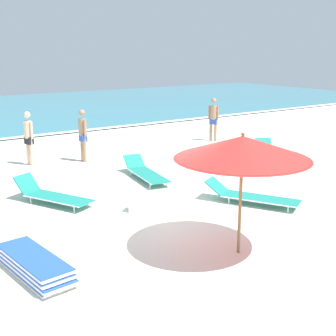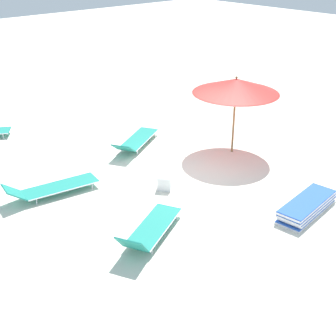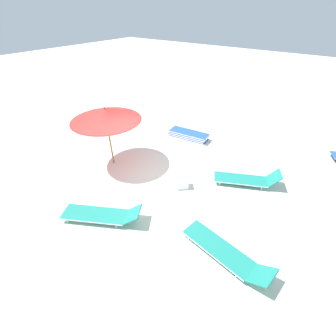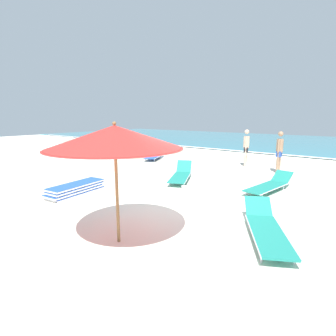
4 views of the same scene
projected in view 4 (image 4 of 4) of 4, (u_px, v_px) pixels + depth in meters
ground_plane at (168, 215)px, 6.68m from camera, size 60.00×60.00×0.16m
ocean_water at (314, 143)px, 22.83m from camera, size 60.00×18.38×0.07m
beach_umbrella at (115, 137)px, 4.69m from camera, size 2.48×2.48×2.30m
lounger_stack at (76, 189)px, 8.17m from camera, size 0.83×1.98×0.32m
sun_lounger_under_umbrella at (266, 228)px, 5.22m from camera, size 1.65×2.33×0.51m
sun_lounger_beside_umbrella at (181, 175)px, 9.82m from camera, size 1.48×2.19×0.61m
sun_lounger_near_water_left at (155, 155)px, 14.69m from camera, size 1.35×2.07×0.63m
sun_lounger_mid_beach_solo at (269, 185)px, 8.44m from camera, size 0.97×2.37×0.51m
beachgoer_shoreline_child at (279, 150)px, 10.98m from camera, size 0.27×0.45×1.76m
beachgoer_strolling_adult at (246, 146)px, 12.39m from camera, size 0.27×0.44×1.76m
cooler_box at (188, 194)px, 7.57m from camera, size 0.59×0.61×0.37m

